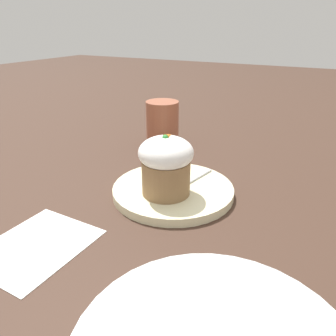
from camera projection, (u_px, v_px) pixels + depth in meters
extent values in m
plane|color=#3D281E|center=(173.00, 194.00, 0.58)|extent=(4.00, 4.00, 0.00)
cylinder|color=beige|center=(173.00, 190.00, 0.58)|extent=(0.21, 0.21, 0.02)
cylinder|color=olive|center=(168.00, 178.00, 0.54)|extent=(0.08, 0.08, 0.06)
ellipsoid|color=white|center=(168.00, 153.00, 0.52)|extent=(0.09, 0.09, 0.05)
cone|color=orange|center=(171.00, 136.00, 0.52)|extent=(0.02, 0.01, 0.01)
sphere|color=green|center=(167.00, 138.00, 0.51)|extent=(0.01, 0.01, 0.01)
cube|color=#B7B7BC|center=(194.00, 178.00, 0.60)|extent=(0.10, 0.03, 0.00)
ellipsoid|color=#B7B7BC|center=(174.00, 189.00, 0.56)|extent=(0.04, 0.04, 0.01)
cylinder|color=#9E563D|center=(162.00, 123.00, 0.80)|extent=(0.08, 0.08, 0.11)
torus|color=#9E563D|center=(171.00, 119.00, 0.83)|extent=(0.05, 0.01, 0.05)
cube|color=white|center=(36.00, 245.00, 0.45)|extent=(0.15, 0.13, 0.00)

